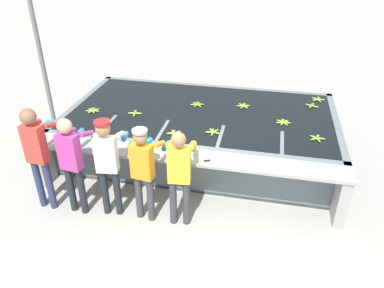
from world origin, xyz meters
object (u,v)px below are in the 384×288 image
object	(u,v)px
banana_bunch_floating_1	(283,122)
banana_bunch_floating_4	(93,110)
worker_3	(144,166)
banana_bunch_floating_5	(243,106)
banana_bunch_floating_8	(174,133)
knife_0	(212,160)
worker_2	(108,159)
banana_bunch_floating_6	(312,106)
worker_4	(180,171)
support_post_left	(43,65)
banana_bunch_floating_9	(197,104)
banana_bunch_floating_0	(317,138)
banana_bunch_floating_3	(135,113)
worker_1	(72,158)
worker_0	(38,150)
banana_bunch_floating_2	(213,132)
banana_bunch_floating_7	(318,99)

from	to	relation	value
banana_bunch_floating_1	banana_bunch_floating_4	size ratio (longest dim) A/B	1.00
worker_3	banana_bunch_floating_5	distance (m)	2.85
banana_bunch_floating_8	knife_0	xyz separation A→B (m)	(0.77, -0.71, -0.01)
worker_2	banana_bunch_floating_1	size ratio (longest dim) A/B	5.83
worker_2	banana_bunch_floating_1	world-z (taller)	worker_2
banana_bunch_floating_6	worker_3	bearing A→B (deg)	-131.72
worker_4	support_post_left	xyz separation A→B (m)	(-3.32, 2.11, 0.66)
worker_3	banana_bunch_floating_9	distance (m)	2.46
banana_bunch_floating_0	knife_0	distance (m)	1.93
banana_bunch_floating_3	banana_bunch_floating_5	bearing A→B (deg)	21.59
worker_3	banana_bunch_floating_6	distance (m)	3.84
worker_1	worker_2	distance (m)	0.55
worker_3	banana_bunch_floating_4	size ratio (longest dim) A/B	5.59
worker_4	banana_bunch_floating_4	xyz separation A→B (m)	(-2.16, 1.73, -0.04)
banana_bunch_floating_1	support_post_left	size ratio (longest dim) A/B	0.09
worker_0	banana_bunch_floating_8	distance (m)	2.20
banana_bunch_floating_8	banana_bunch_floating_9	world-z (taller)	same
worker_1	banana_bunch_floating_6	distance (m)	4.68
banana_bunch_floating_5	banana_bunch_floating_9	bearing A→B (deg)	-171.92
banana_bunch_floating_2	banana_bunch_floating_1	bearing A→B (deg)	28.33
worker_0	banana_bunch_floating_0	size ratio (longest dim) A/B	6.30
banana_bunch_floating_7	banana_bunch_floating_3	bearing A→B (deg)	-157.52
worker_2	banana_bunch_floating_3	bearing A→B (deg)	97.00
worker_4	worker_3	bearing A→B (deg)	-179.45
worker_1	banana_bunch_floating_1	distance (m)	3.72
worker_2	banana_bunch_floating_8	distance (m)	1.37
worker_4	banana_bunch_floating_9	world-z (taller)	worker_4
banana_bunch_floating_9	worker_3	bearing A→B (deg)	-97.08
worker_3	banana_bunch_floating_3	bearing A→B (deg)	113.57
worker_1	banana_bunch_floating_0	world-z (taller)	worker_1
banana_bunch_floating_4	worker_3	bearing A→B (deg)	-46.91
banana_bunch_floating_0	banana_bunch_floating_1	xyz separation A→B (m)	(-0.56, 0.50, -0.00)
banana_bunch_floating_1	banana_bunch_floating_9	size ratio (longest dim) A/B	1.00
banana_bunch_floating_2	banana_bunch_floating_7	bearing A→B (deg)	44.71
worker_2	banana_bunch_floating_4	size ratio (longest dim) A/B	5.84
banana_bunch_floating_1	banana_bunch_floating_5	size ratio (longest dim) A/B	1.00
worker_0	support_post_left	distance (m)	2.52
worker_4	banana_bunch_floating_1	distance (m)	2.47
worker_1	knife_0	distance (m)	2.10
banana_bunch_floating_7	knife_0	bearing A→B (deg)	-122.47
banana_bunch_floating_6	support_post_left	distance (m)	5.43
worker_0	banana_bunch_floating_5	size ratio (longest dim) A/B	6.23
banana_bunch_floating_4	banana_bunch_floating_3	bearing A→B (deg)	3.42
worker_3	banana_bunch_floating_0	xyz separation A→B (m)	(2.56, 1.50, -0.04)
worker_3	banana_bunch_floating_9	bearing A→B (deg)	82.92
banana_bunch_floating_2	knife_0	bearing A→B (deg)	-81.93
banana_bunch_floating_9	knife_0	bearing A→B (deg)	-72.44
worker_4	banana_bunch_floating_1	world-z (taller)	worker_4
banana_bunch_floating_2	banana_bunch_floating_4	size ratio (longest dim) A/B	0.99
worker_1	knife_0	world-z (taller)	worker_1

